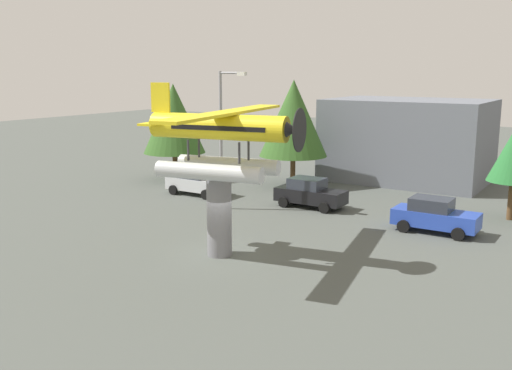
{
  "coord_description": "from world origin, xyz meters",
  "views": [
    {
      "loc": [
        14.68,
        -19.82,
        8.11
      ],
      "look_at": [
        0.0,
        3.0,
        2.68
      ],
      "focal_mm": 40.41,
      "sensor_mm": 36.0,
      "label": 1
    }
  ],
  "objects": [
    {
      "name": "car_mid_black",
      "position": [
        -0.86,
        10.3,
        0.88
      ],
      "size": [
        4.2,
        2.02,
        1.76
      ],
      "color": "black",
      "rests_on": "ground"
    },
    {
      "name": "display_pedestal",
      "position": [
        0.0,
        0.0,
        1.79
      ],
      "size": [
        1.1,
        1.1,
        3.57
      ],
      "primitive_type": "cylinder",
      "color": "slate",
      "rests_on": "ground"
    },
    {
      "name": "floatplane_monument",
      "position": [
        0.13,
        0.02,
        5.24
      ],
      "size": [
        7.13,
        10.42,
        4.0
      ],
      "rotation": [
        0.0,
        0.0,
        0.19
      ],
      "color": "silver",
      "rests_on": "display_pedestal"
    },
    {
      "name": "streetlight_primary",
      "position": [
        -4.88,
        7.12,
        4.66
      ],
      "size": [
        1.84,
        0.28,
        8.05
      ],
      "color": "gray",
      "rests_on": "ground"
    },
    {
      "name": "tree_east",
      "position": [
        -4.83,
        15.32,
        4.82
      ],
      "size": [
        4.77,
        4.77,
        7.48
      ],
      "color": "brown",
      "rests_on": "ground"
    },
    {
      "name": "car_near_silver",
      "position": [
        -8.8,
        9.45,
        0.88
      ],
      "size": [
        4.2,
        2.02,
        1.76
      ],
      "color": "silver",
      "rests_on": "ground"
    },
    {
      "name": "car_far_blue",
      "position": [
        6.99,
        8.89,
        0.88
      ],
      "size": [
        4.2,
        2.02,
        1.76
      ],
      "color": "#2847B7",
      "rests_on": "ground"
    },
    {
      "name": "ground_plane",
      "position": [
        0.0,
        0.0,
        0.0
      ],
      "size": [
        140.0,
        140.0,
        0.0
      ],
      "primitive_type": "plane",
      "color": "#4C514C"
    },
    {
      "name": "storefront_building",
      "position": [
        1.17,
        22.0,
        3.0
      ],
      "size": [
        11.29,
        7.82,
        6.0
      ],
      "primitive_type": "cube",
      "color": "slate",
      "rests_on": "ground"
    },
    {
      "name": "tree_west",
      "position": [
        -13.42,
        12.65,
        4.6
      ],
      "size": [
        4.57,
        4.57,
        7.15
      ],
      "color": "brown",
      "rests_on": "ground"
    }
  ]
}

